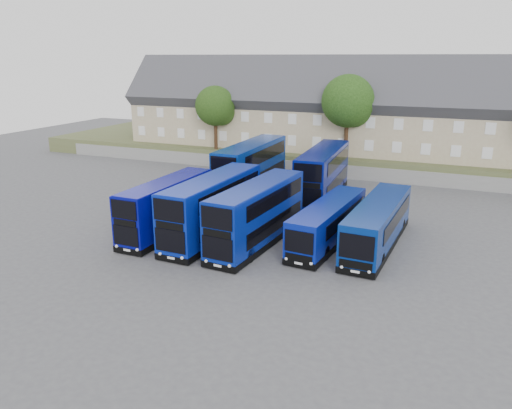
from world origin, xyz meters
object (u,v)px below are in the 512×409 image
object	(u,v)px
tree_west	(217,107)
dd_front_mid	(213,208)
tree_mid	(349,103)
coach_east_a	(328,224)
dd_front_left	(167,208)

from	to	relation	value
tree_west	dd_front_mid	bearing A→B (deg)	-63.97
dd_front_mid	tree_mid	distance (m)	24.96
coach_east_a	tree_west	size ratio (longest dim) A/B	1.43
dd_front_left	tree_mid	world-z (taller)	tree_mid
dd_front_mid	tree_mid	xyz separation A→B (m)	(4.61, 23.82, 5.86)
coach_east_a	tree_west	world-z (taller)	tree_west
dd_front_mid	coach_east_a	distance (m)	8.50
dd_front_left	tree_west	bearing A→B (deg)	109.13
dd_front_mid	tree_mid	world-z (taller)	tree_mid
tree_west	coach_east_a	bearing A→B (deg)	-47.31
dd_front_mid	tree_west	distance (m)	26.40
tree_mid	tree_west	bearing A→B (deg)	-178.21
dd_front_left	dd_front_mid	xyz separation A→B (m)	(3.61, 0.53, 0.23)
dd_front_left	coach_east_a	bearing A→B (deg)	13.55
dd_front_left	dd_front_mid	bearing A→B (deg)	9.42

